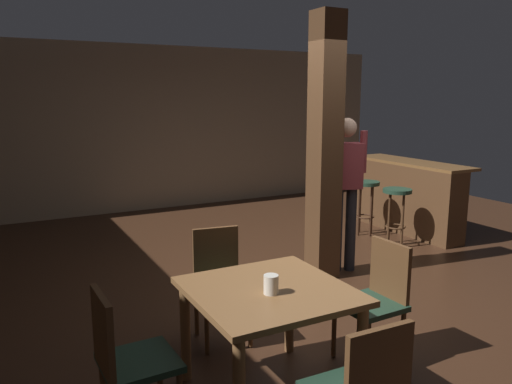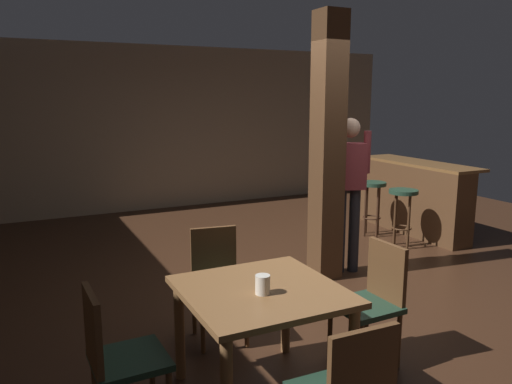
{
  "view_description": "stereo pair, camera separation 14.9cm",
  "coord_description": "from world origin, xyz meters",
  "px_view_note": "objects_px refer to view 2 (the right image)",
  "views": [
    {
      "loc": [
        -2.97,
        -3.96,
        1.95
      ],
      "look_at": [
        -0.87,
        -0.01,
        1.09
      ],
      "focal_mm": 35.0,
      "sensor_mm": 36.0,
      "label": 1
    },
    {
      "loc": [
        -2.83,
        -4.03,
        1.95
      ],
      "look_at": [
        -0.87,
        -0.01,
        1.09
      ],
      "focal_mm": 35.0,
      "sensor_mm": 36.0,
      "label": 2
    }
  ],
  "objects_px": {
    "bar_counter": "(412,197)",
    "chair_east": "(373,297)",
    "chair_west": "(116,354)",
    "dining_table": "(261,306)",
    "standing_person": "(349,184)",
    "chair_north": "(217,278)",
    "napkin_cup": "(263,285)",
    "bar_stool_near": "(403,204)",
    "bar_stool_mid": "(373,195)"
  },
  "relations": [
    {
      "from": "napkin_cup",
      "to": "bar_stool_mid",
      "type": "xyz_separation_m",
      "value": [
        3.17,
        2.84,
        -0.22
      ]
    },
    {
      "from": "bar_stool_mid",
      "to": "dining_table",
      "type": "bearing_deg",
      "value": -138.68
    },
    {
      "from": "chair_west",
      "to": "standing_person",
      "type": "relative_size",
      "value": 0.52
    },
    {
      "from": "dining_table",
      "to": "chair_west",
      "type": "bearing_deg",
      "value": 179.78
    },
    {
      "from": "dining_table",
      "to": "napkin_cup",
      "type": "relative_size",
      "value": 8.1
    },
    {
      "from": "bar_counter",
      "to": "bar_stool_near",
      "type": "height_order",
      "value": "bar_counter"
    },
    {
      "from": "chair_east",
      "to": "dining_table",
      "type": "bearing_deg",
      "value": -179.16
    },
    {
      "from": "napkin_cup",
      "to": "dining_table",
      "type": "bearing_deg",
      "value": 68.52
    },
    {
      "from": "chair_west",
      "to": "chair_east",
      "type": "bearing_deg",
      "value": 0.31
    },
    {
      "from": "chair_east",
      "to": "bar_counter",
      "type": "height_order",
      "value": "bar_counter"
    },
    {
      "from": "chair_north",
      "to": "chair_east",
      "type": "xyz_separation_m",
      "value": [
        0.88,
        -0.87,
        0.0
      ]
    },
    {
      "from": "chair_east",
      "to": "bar_stool_near",
      "type": "bearing_deg",
      "value": 43.98
    },
    {
      "from": "chair_north",
      "to": "napkin_cup",
      "type": "xyz_separation_m",
      "value": [
        -0.08,
        -0.96,
        0.29
      ]
    },
    {
      "from": "dining_table",
      "to": "napkin_cup",
      "type": "height_order",
      "value": "napkin_cup"
    },
    {
      "from": "chair_west",
      "to": "chair_north",
      "type": "height_order",
      "value": "same"
    },
    {
      "from": "dining_table",
      "to": "chair_east",
      "type": "relative_size",
      "value": 1.1
    },
    {
      "from": "bar_stool_near",
      "to": "bar_stool_mid",
      "type": "xyz_separation_m",
      "value": [
        0.01,
        0.62,
        0.0
      ]
    },
    {
      "from": "dining_table",
      "to": "chair_north",
      "type": "bearing_deg",
      "value": 87.24
    },
    {
      "from": "chair_west",
      "to": "bar_counter",
      "type": "relative_size",
      "value": 0.46
    },
    {
      "from": "dining_table",
      "to": "napkin_cup",
      "type": "bearing_deg",
      "value": -111.48
    },
    {
      "from": "chair_north",
      "to": "bar_stool_mid",
      "type": "bearing_deg",
      "value": 31.24
    },
    {
      "from": "dining_table",
      "to": "bar_stool_near",
      "type": "relative_size",
      "value": 1.28
    },
    {
      "from": "standing_person",
      "to": "bar_stool_near",
      "type": "relative_size",
      "value": 2.25
    },
    {
      "from": "chair_east",
      "to": "napkin_cup",
      "type": "height_order",
      "value": "chair_east"
    },
    {
      "from": "bar_counter",
      "to": "chair_east",
      "type": "bearing_deg",
      "value": -137.13
    },
    {
      "from": "chair_west",
      "to": "bar_stool_mid",
      "type": "xyz_separation_m",
      "value": [
        4.06,
        2.75,
        0.08
      ]
    },
    {
      "from": "chair_east",
      "to": "bar_stool_near",
      "type": "xyz_separation_m",
      "value": [
        2.2,
        2.13,
        0.07
      ]
    },
    {
      "from": "standing_person",
      "to": "bar_counter",
      "type": "relative_size",
      "value": 0.89
    },
    {
      "from": "dining_table",
      "to": "chair_west",
      "type": "xyz_separation_m",
      "value": [
        -0.93,
        0.0,
        -0.12
      ]
    },
    {
      "from": "bar_stool_near",
      "to": "bar_stool_mid",
      "type": "bearing_deg",
      "value": 89.27
    },
    {
      "from": "napkin_cup",
      "to": "bar_counter",
      "type": "relative_size",
      "value": 0.06
    },
    {
      "from": "bar_stool_mid",
      "to": "chair_east",
      "type": "bearing_deg",
      "value": -128.86
    },
    {
      "from": "bar_counter",
      "to": "napkin_cup",
      "type": "bearing_deg",
      "value": -144.24
    },
    {
      "from": "bar_counter",
      "to": "bar_stool_mid",
      "type": "height_order",
      "value": "bar_counter"
    },
    {
      "from": "chair_north",
      "to": "bar_counter",
      "type": "xyz_separation_m",
      "value": [
        3.73,
        1.77,
        0.02
      ]
    },
    {
      "from": "chair_west",
      "to": "chair_east",
      "type": "xyz_separation_m",
      "value": [
        1.85,
        0.01,
        0.0
      ]
    },
    {
      "from": "dining_table",
      "to": "bar_stool_mid",
      "type": "xyz_separation_m",
      "value": [
        3.13,
        2.76,
        -0.04
      ]
    },
    {
      "from": "chair_west",
      "to": "bar_counter",
      "type": "distance_m",
      "value": 5.39
    },
    {
      "from": "chair_east",
      "to": "bar_counter",
      "type": "relative_size",
      "value": 0.46
    },
    {
      "from": "bar_counter",
      "to": "chair_west",
      "type": "bearing_deg",
      "value": -150.55
    },
    {
      "from": "chair_west",
      "to": "bar_stool_mid",
      "type": "bearing_deg",
      "value": 34.13
    },
    {
      "from": "bar_stool_near",
      "to": "bar_stool_mid",
      "type": "distance_m",
      "value": 0.62
    },
    {
      "from": "chair_west",
      "to": "napkin_cup",
      "type": "relative_size",
      "value": 7.34
    },
    {
      "from": "standing_person",
      "to": "chair_north",
      "type": "bearing_deg",
      "value": -156.53
    },
    {
      "from": "dining_table",
      "to": "bar_counter",
      "type": "relative_size",
      "value": 0.51
    },
    {
      "from": "chair_north",
      "to": "napkin_cup",
      "type": "relative_size",
      "value": 7.34
    },
    {
      "from": "chair_west",
      "to": "bar_stool_near",
      "type": "relative_size",
      "value": 1.16
    },
    {
      "from": "standing_person",
      "to": "bar_counter",
      "type": "height_order",
      "value": "standing_person"
    },
    {
      "from": "chair_north",
      "to": "bar_stool_near",
      "type": "relative_size",
      "value": 1.16
    },
    {
      "from": "dining_table",
      "to": "standing_person",
      "type": "distance_m",
      "value": 2.59
    }
  ]
}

